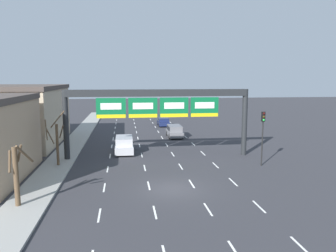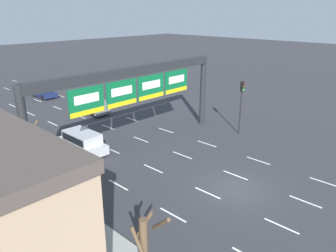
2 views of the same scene
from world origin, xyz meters
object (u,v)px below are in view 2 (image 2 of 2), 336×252
Objects in this scene: sign_gantry at (134,86)px; traffic_light_near_gantry at (242,97)px; suv_grey at (92,105)px; car_navy at (44,92)px; suv_silver at (82,141)px; tree_bare_closest at (37,168)px.

sign_gantry is 3.71× the size of traffic_light_near_gantry.
suv_grey is 17.01m from traffic_light_near_gantry.
suv_silver is at bearing -108.66° from car_navy.
sign_gantry is 12.74m from suv_grey.
suv_grey is at bearing 46.37° from tree_bare_closest.
suv_silver reaches higher than suv_grey.
tree_bare_closest is (-9.57, -2.19, -2.97)m from sign_gantry.
sign_gantry is 3.93× the size of suv_silver.
suv_silver is 1.11× the size of car_navy.
sign_gantry reaches higher than tree_bare_closest.
tree_bare_closest reaches higher than car_navy.
car_navy is 0.86× the size of tree_bare_closest.
sign_gantry reaches higher than car_navy.
suv_grey is at bearing 109.97° from traffic_light_near_gantry.
tree_bare_closest reaches higher than traffic_light_near_gantry.
suv_silver is at bearing 39.09° from tree_bare_closest.
sign_gantry reaches higher than suv_grey.
tree_bare_closest reaches higher than suv_silver.
car_navy is (6.60, 19.53, -0.24)m from suv_silver.
suv_grey is 0.89× the size of traffic_light_near_gantry.
traffic_light_near_gantry reaches higher than car_navy.
suv_silver is at bearing -128.45° from suv_grey.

